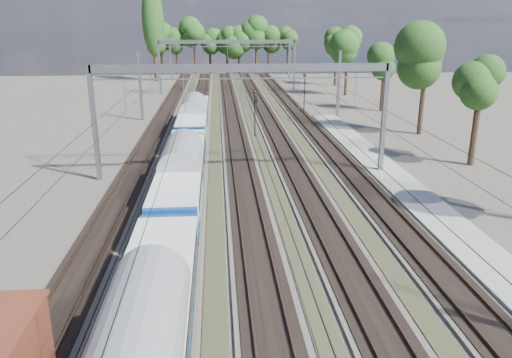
{
  "coord_description": "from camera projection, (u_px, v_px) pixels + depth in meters",
  "views": [
    {
      "loc": [
        -1.97,
        -8.99,
        12.23
      ],
      "look_at": [
        0.34,
        20.39,
        2.8
      ],
      "focal_mm": 35.0,
      "sensor_mm": 36.0,
      "label": 1
    }
  ],
  "objects": [
    {
      "name": "track_bed",
      "position": [
        235.0,
        135.0,
        55.1
      ],
      "size": [
        21.0,
        130.0,
        0.34
      ],
      "color": "#47423A",
      "rests_on": "ground"
    },
    {
      "name": "platform",
      "position": [
        436.0,
        216.0,
        32.25
      ],
      "size": [
        3.0,
        70.0,
        0.3
      ],
      "primitive_type": "cube",
      "color": "gray",
      "rests_on": "ground"
    },
    {
      "name": "catenary",
      "position": [
        235.0,
        70.0,
        60.51
      ],
      "size": [
        25.65,
        130.0,
        9.0
      ],
      "color": "slate",
      "rests_on": "ground"
    },
    {
      "name": "tree_belt",
      "position": [
        255.0,
        41.0,
        100.05
      ],
      "size": [
        40.78,
        99.69,
        12.21
      ],
      "color": "black",
      "rests_on": "ground"
    },
    {
      "name": "poplar",
      "position": [
        153.0,
        21.0,
        100.75
      ],
      "size": [
        4.4,
        4.4,
        19.04
      ],
      "color": "black",
      "rests_on": "ground"
    },
    {
      "name": "emu_train",
      "position": [
        182.0,
        167.0,
        34.54
      ],
      "size": [
        2.9,
        61.34,
        4.24
      ],
      "color": "black",
      "rests_on": "ground"
    },
    {
      "name": "worker",
      "position": [
        256.0,
        99.0,
        73.93
      ],
      "size": [
        0.49,
        0.72,
        1.91
      ],
      "primitive_type": "imported",
      "rotation": [
        0.0,
        0.0,
        1.52
      ],
      "color": "black",
      "rests_on": "ground"
    },
    {
      "name": "signal_near",
      "position": [
        255.0,
        108.0,
        53.52
      ],
      "size": [
        0.35,
        0.32,
        5.09
      ],
      "rotation": [
        0.0,
        0.0,
        -0.21
      ],
      "color": "black",
      "rests_on": "ground"
    },
    {
      "name": "signal_far",
      "position": [
        305.0,
        88.0,
        67.03
      ],
      "size": [
        0.39,
        0.36,
        5.43
      ],
      "rotation": [
        0.0,
        0.0,
        0.39
      ],
      "color": "black",
      "rests_on": "ground"
    }
  ]
}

